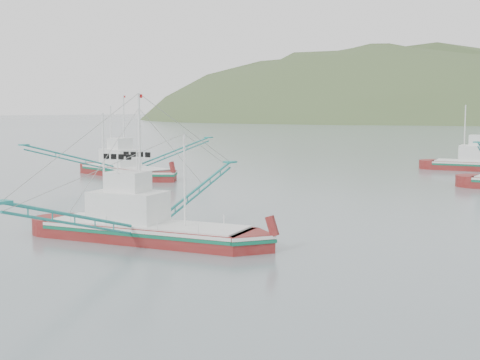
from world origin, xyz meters
The scene contains 4 objects.
ground centered at (0.00, 0.00, 0.00)m, with size 1200.00×1200.00×0.00m, color slate.
main_boat centered at (-1.28, -1.50, 1.83)m, with size 13.60×23.32×9.64m.
bg_boat_left centered at (-31.69, 23.15, 1.55)m, with size 14.37×25.31×10.29m.
headland_left centered at (-180.00, 360.00, 0.00)m, with size 448.00×308.00×210.00m, color #3C5129.
Camera 1 is at (28.66, -28.56, 8.08)m, focal length 50.00 mm.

